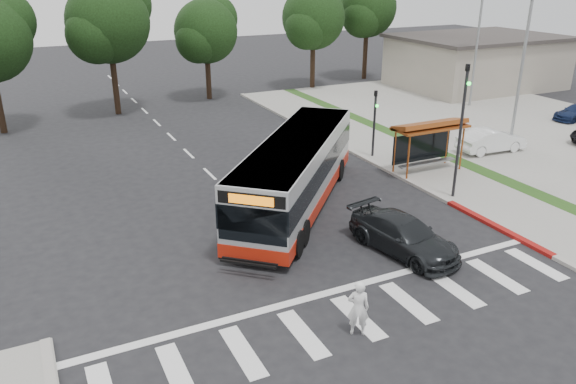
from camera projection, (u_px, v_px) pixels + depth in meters
ground at (290, 252)px, 22.32m from camera, size 140.00×140.00×0.00m
sidewalk_east at (397, 156)px, 33.42m from camera, size 4.00×40.00×0.12m
curb_east at (368, 160)px, 32.61m from camera, size 0.30×40.00×0.15m
curb_east_red at (497, 227)px, 24.26m from camera, size 0.32×6.00×0.15m
parking_lot at (518, 125)px, 39.95m from camera, size 18.00×36.00×0.10m
commercial_building at (476, 63)px, 51.99m from camera, size 14.00×10.00×4.40m
building_roof_cap at (479, 37)px, 51.11m from camera, size 14.60×10.60×0.30m
crosswalk_ladder at (358, 317)px, 18.14m from camera, size 18.00×2.60×0.01m
bus_shelter at (429, 131)px, 30.07m from camera, size 4.20×1.60×2.86m
traffic_signal_ne_tall at (462, 121)px, 26.00m from camera, size 0.18×0.37×6.50m
traffic_signal_ne_short at (375, 117)px, 32.36m from camera, size 0.18×0.37×4.00m
lot_light_front at (524, 53)px, 32.40m from camera, size 1.90×0.35×9.01m
lot_light_mid at (479, 31)px, 43.17m from camera, size 1.90×0.35×9.01m
tree_ne_a at (314, 16)px, 49.84m from camera, size 6.16×5.74×9.30m
tree_ne_b at (368, 7)px, 54.15m from camera, size 6.16×5.74×10.02m
tree_north_a at (109, 20)px, 40.70m from camera, size 6.60×6.15×10.17m
tree_north_b at (206, 30)px, 46.06m from camera, size 5.72×5.33×8.43m
transit_bus at (296, 173)px, 25.97m from camera, size 10.43×11.32×3.27m
pedestrian at (358, 308)px, 17.02m from camera, size 0.80×0.72×1.85m
dark_sedan at (404, 235)px, 22.08m from camera, size 2.86×5.20×1.43m
parked_car_1 at (491, 140)px, 33.78m from camera, size 4.34×1.78×1.40m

